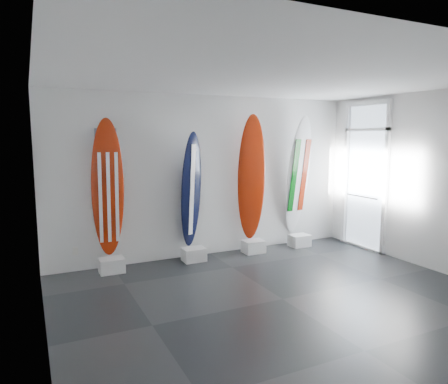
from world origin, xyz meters
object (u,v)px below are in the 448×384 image
surfboard_usa (108,189)px  surfboard_swiss (251,178)px  surfboard_italy (298,176)px  surfboard_navy (191,190)px

surfboard_usa → surfboard_swiss: size_ratio=0.95×
surfboard_italy → surfboard_usa: bearing=176.1°
surfboard_usa → surfboard_navy: (1.46, 0.00, -0.10)m
surfboard_usa → surfboard_italy: 3.79m
surfboard_swiss → surfboard_italy: size_ratio=0.99×
surfboard_usa → surfboard_swiss: (2.70, 0.00, 0.06)m
surfboard_navy → surfboard_swiss: 1.25m
surfboard_swiss → surfboard_italy: bearing=12.6°
surfboard_usa → surfboard_italy: size_ratio=0.95×
surfboard_usa → surfboard_italy: surfboard_italy is taller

